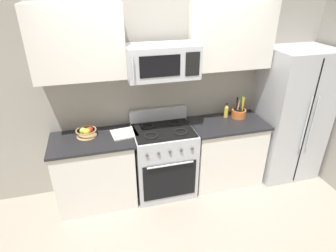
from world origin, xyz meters
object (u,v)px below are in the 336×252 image
utensil_crock (239,113)px  range_oven (164,160)px  refrigerator (290,115)px  cutting_board (124,133)px  bottle_oil (226,111)px  microwave (162,61)px  fruit_basket (86,132)px

utensil_crock → range_oven: bearing=-174.1°
refrigerator → cutting_board: bearing=178.7°
cutting_board → bottle_oil: (1.40, 0.13, 0.08)m
microwave → fruit_basket: size_ratio=3.27×
fruit_basket → bottle_oil: bottle_oil is taller
microwave → fruit_basket: (-0.92, 0.08, -0.81)m
range_oven → fruit_basket: (-0.92, 0.10, 0.49)m
refrigerator → cutting_board: size_ratio=6.09×
utensil_crock → fruit_basket: 2.00m
cutting_board → range_oven: bearing=-4.0°
refrigerator → microwave: (-1.81, 0.04, 0.86)m
fruit_basket → cutting_board: bearing=-8.9°
range_oven → microwave: (-0.00, 0.03, 1.29)m
utensil_crock → fruit_basket: size_ratio=1.29×
utensil_crock → fruit_basket: (-2.00, -0.01, -0.01)m
cutting_board → utensil_crock: bearing=2.9°
microwave → utensil_crock: bearing=4.5°
microwave → bottle_oil: 1.21m
range_oven → utensil_crock: (1.08, 0.11, 0.50)m
refrigerator → fruit_basket: bearing=177.5°
range_oven → utensil_crock: utensil_crock is taller
microwave → utensil_crock: 1.35m
fruit_basket → bottle_oil: size_ratio=1.23×
refrigerator → microwave: size_ratio=2.29×
refrigerator → utensil_crock: (-0.73, 0.13, 0.06)m
cutting_board → bottle_oil: 1.41m
microwave → cutting_board: (-0.48, 0.01, -0.85)m
cutting_board → microwave: bearing=-0.8°
refrigerator → cutting_board: 2.29m
refrigerator → fruit_basket: size_ratio=7.47×
range_oven → refrigerator: refrigerator is taller
microwave → utensil_crock: size_ratio=2.54×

